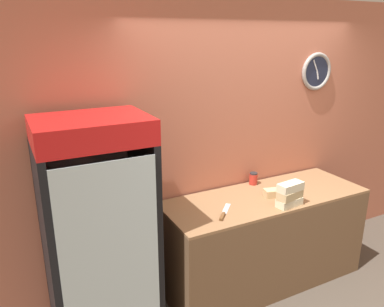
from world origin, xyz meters
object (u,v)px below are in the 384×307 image
(beverage_cooler, at_px, (97,221))
(sandwich_flat_left, at_px, (277,193))
(sandwich_stack_top, at_px, (291,187))
(sandwich_stack_bottom, at_px, (289,202))
(condiment_jar, at_px, (253,179))
(sandwich_stack_middle, at_px, (290,195))
(chefs_knife, at_px, (224,214))

(beverage_cooler, distance_m, sandwich_flat_left, 1.66)
(sandwich_stack_top, height_order, sandwich_flat_left, sandwich_stack_top)
(sandwich_stack_bottom, xyz_separation_m, sandwich_flat_left, (0.04, 0.21, -0.00))
(condiment_jar, bearing_deg, sandwich_stack_bottom, -91.90)
(beverage_cooler, xyz_separation_m, condiment_jar, (1.64, 0.23, -0.03))
(sandwich_stack_middle, height_order, chefs_knife, sandwich_stack_middle)
(sandwich_stack_middle, relative_size, sandwich_flat_left, 0.98)
(sandwich_stack_top, xyz_separation_m, sandwich_flat_left, (0.04, 0.21, -0.15))
(sandwich_flat_left, bearing_deg, sandwich_stack_top, -100.64)
(condiment_jar, bearing_deg, beverage_cooler, -172.09)
(sandwich_stack_bottom, relative_size, sandwich_stack_top, 0.99)
(beverage_cooler, relative_size, sandwich_stack_top, 7.23)
(sandwich_stack_middle, relative_size, chefs_knife, 0.95)
(sandwich_flat_left, bearing_deg, condiment_jar, 93.62)
(sandwich_stack_middle, distance_m, sandwich_stack_top, 0.07)
(beverage_cooler, relative_size, sandwich_stack_bottom, 7.29)
(condiment_jar, bearing_deg, sandwich_stack_top, -91.90)
(sandwich_flat_left, relative_size, chefs_knife, 0.97)
(sandwich_stack_bottom, xyz_separation_m, chefs_knife, (-0.60, 0.12, -0.03))
(beverage_cooler, height_order, sandwich_flat_left, beverage_cooler)
(beverage_cooler, relative_size, sandwich_flat_left, 7.01)
(sandwich_stack_top, height_order, chefs_knife, sandwich_stack_top)
(sandwich_stack_top, relative_size, chefs_knife, 0.94)
(sandwich_stack_middle, relative_size, sandwich_stack_top, 1.02)
(sandwich_stack_bottom, height_order, chefs_knife, sandwich_stack_bottom)
(sandwich_stack_bottom, distance_m, sandwich_stack_middle, 0.07)
(sandwich_flat_left, xyz_separation_m, chefs_knife, (-0.64, -0.09, -0.03))
(sandwich_stack_middle, distance_m, sandwich_flat_left, 0.23)
(chefs_knife, bearing_deg, beverage_cooler, 168.26)
(beverage_cooler, bearing_deg, sandwich_stack_top, -11.59)
(sandwich_stack_middle, height_order, sandwich_flat_left, sandwich_stack_middle)
(sandwich_stack_bottom, height_order, sandwich_flat_left, sandwich_stack_bottom)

